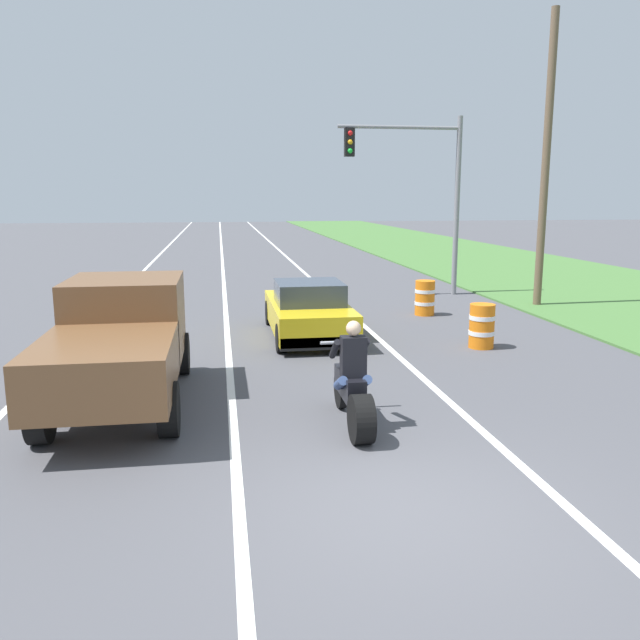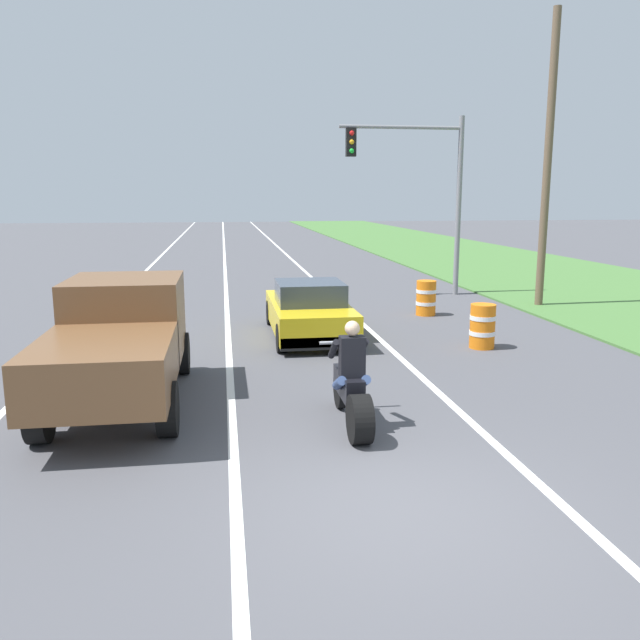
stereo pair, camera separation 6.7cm
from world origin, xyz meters
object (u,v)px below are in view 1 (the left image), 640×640
sports_car_yellow (308,311)px  construction_barrel_mid (425,298)px  construction_barrel_nearest (482,326)px  traffic_light_mast_near (421,178)px  motorcycle_with_rider (353,389)px  pickup_truck_left_lane_brown (119,338)px

sports_car_yellow → construction_barrel_mid: sports_car_yellow is taller
construction_barrel_nearest → construction_barrel_mid: size_ratio=1.00×
traffic_light_mast_near → motorcycle_with_rider: bearing=-111.4°
traffic_light_mast_near → construction_barrel_nearest: size_ratio=6.00×
pickup_truck_left_lane_brown → motorcycle_with_rider: bearing=-25.7°
motorcycle_with_rider → traffic_light_mast_near: traffic_light_mast_near is taller
traffic_light_mast_near → construction_barrel_nearest: bearing=-97.0°
sports_car_yellow → traffic_light_mast_near: 8.35m
construction_barrel_mid → motorcycle_with_rider: bearing=-114.1°
sports_car_yellow → traffic_light_mast_near: size_ratio=0.72×
pickup_truck_left_lane_brown → construction_barrel_mid: bearing=43.4°
construction_barrel_nearest → traffic_light_mast_near: bearing=83.0°
motorcycle_with_rider → pickup_truck_left_lane_brown: 3.95m
sports_car_yellow → pickup_truck_left_lane_brown: bearing=-128.6°
sports_car_yellow → pickup_truck_left_lane_brown: pickup_truck_left_lane_brown is taller
motorcycle_with_rider → traffic_light_mast_near: 13.80m
pickup_truck_left_lane_brown → traffic_light_mast_near: bearing=52.0°
construction_barrel_nearest → construction_barrel_mid: same height
sports_car_yellow → construction_barrel_nearest: sports_car_yellow is taller
motorcycle_with_rider → construction_barrel_mid: (3.92, 8.75, -0.09)m
pickup_truck_left_lane_brown → traffic_light_mast_near: 13.96m
sports_car_yellow → construction_barrel_mid: 4.40m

